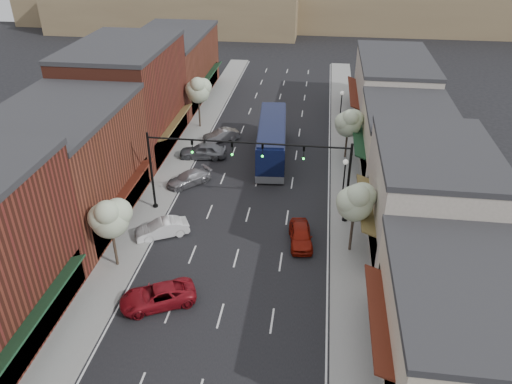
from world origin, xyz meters
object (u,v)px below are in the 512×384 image
at_px(tree_right_far, 349,122).
at_px(red_hatchback, 301,235).
at_px(parked_car_b, 162,229).
at_px(parked_car_c, 189,178).
at_px(lamp_post_far, 341,103).
at_px(coach_bus, 272,139).
at_px(parked_car_e, 221,135).
at_px(tree_left_near, 110,217).
at_px(parked_car_a, 158,296).
at_px(parked_car_d, 203,151).
at_px(signal_mast_right, 319,170).
at_px(tree_right_near, 356,201).
at_px(lamp_post_near, 344,175).
at_px(tree_left_far, 198,89).
at_px(signal_mast_left, 179,161).

bearing_deg(tree_right_far, red_hatchback, -103.75).
xyz_separation_m(parked_car_b, parked_car_c, (0.00, 8.37, -0.05)).
bearing_deg(lamp_post_far, red_hatchback, -97.82).
height_order(red_hatchback, parked_car_c, red_hatchback).
height_order(coach_bus, red_hatchback, coach_bus).
distance_m(red_hatchback, parked_car_e, 20.50).
height_order(tree_left_near, lamp_post_far, tree_left_near).
bearing_deg(parked_car_a, parked_car_d, 159.01).
bearing_deg(signal_mast_right, parked_car_e, 126.34).
bearing_deg(parked_car_b, red_hatchback, 64.90).
distance_m(signal_mast_right, red_hatchback, 5.32).
height_order(tree_right_near, parked_car_d, tree_right_near).
distance_m(tree_right_near, lamp_post_near, 6.74).
xyz_separation_m(tree_left_near, coach_bus, (9.05, 19.39, -2.26)).
xyz_separation_m(tree_left_far, coach_bus, (9.05, -6.61, -2.64)).
xyz_separation_m(signal_mast_left, tree_right_near, (13.97, -4.05, -0.17)).
bearing_deg(parked_car_c, signal_mast_left, -38.25).
relative_size(signal_mast_left, red_hatchback, 1.97).
height_order(signal_mast_right, coach_bus, signal_mast_right).
bearing_deg(parked_car_d, lamp_post_far, 118.31).
relative_size(signal_mast_left, tree_right_far, 1.51).
bearing_deg(tree_left_far, parked_car_d, -74.79).
xyz_separation_m(signal_mast_right, signal_mast_left, (-11.24, 0.00, 0.00)).
distance_m(signal_mast_left, tree_left_far, 18.14).
bearing_deg(coach_bus, parked_car_b, -118.89).
height_order(tree_right_far, parked_car_a, tree_right_far).
bearing_deg(parked_car_c, coach_bus, 88.85).
distance_m(signal_mast_left, coach_bus, 13.29).
bearing_deg(tree_right_far, parked_car_a, -118.19).
height_order(parked_car_b, parked_car_e, parked_car_b).
distance_m(signal_mast_left, parked_car_a, 12.21).
relative_size(parked_car_a, parked_car_e, 1.24).
height_order(tree_right_far, parked_car_d, tree_right_far).
distance_m(tree_left_far, red_hatchback, 25.25).
xyz_separation_m(signal_mast_right, red_hatchback, (-1.04, -3.45, -3.91)).
distance_m(tree_left_far, lamp_post_near, 22.33).
height_order(tree_right_far, tree_left_far, tree_left_far).
xyz_separation_m(tree_left_far, lamp_post_far, (16.05, 2.06, -1.60)).
relative_size(tree_left_near, lamp_post_near, 1.28).
relative_size(tree_left_far, lamp_post_far, 1.38).
bearing_deg(parked_car_a, coach_bus, 141.55).
bearing_deg(signal_mast_right, parked_car_a, -130.58).
distance_m(lamp_post_far, red_hatchback, 23.79).
bearing_deg(parked_car_b, signal_mast_right, 80.76).
bearing_deg(coach_bus, tree_right_far, 0.40).
height_order(tree_right_far, parked_car_e, tree_right_far).
bearing_deg(parked_car_e, coach_bus, 29.53).
relative_size(tree_left_far, parked_car_a, 1.26).
bearing_deg(parked_car_b, tree_right_near, 61.88).
bearing_deg(tree_right_near, lamp_post_far, 91.30).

